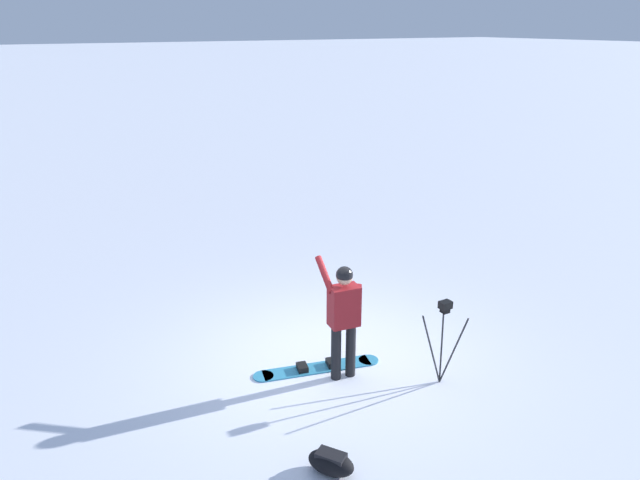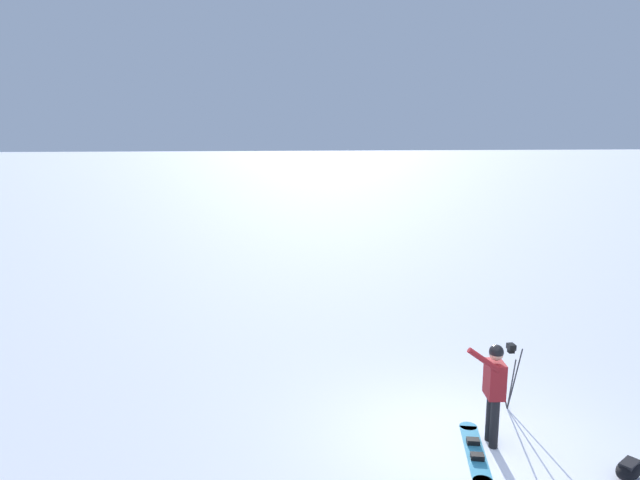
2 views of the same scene
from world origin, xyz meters
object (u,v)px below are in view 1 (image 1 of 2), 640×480
(snowboarder, at_px, (344,311))
(snowboard, at_px, (317,367))
(camera_tripod, at_px, (444,324))
(gear_bag_large, at_px, (331,462))

(snowboarder, distance_m, snowboard, 1.07)
(snowboarder, height_order, snowboard, snowboarder)
(snowboard, height_order, camera_tripod, camera_tripod)
(gear_bag_large, height_order, camera_tripod, camera_tripod)
(snowboarder, xyz_separation_m, gear_bag_large, (-1.57, 1.15, -0.87))
(snowboard, bearing_deg, snowboarder, -148.31)
(snowboarder, height_order, gear_bag_large, snowboarder)
(gear_bag_large, bearing_deg, snowboard, -26.07)
(snowboarder, bearing_deg, snowboard, 31.69)
(snowboard, xyz_separation_m, gear_bag_large, (-1.92, 0.94, 0.11))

